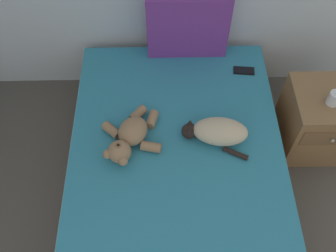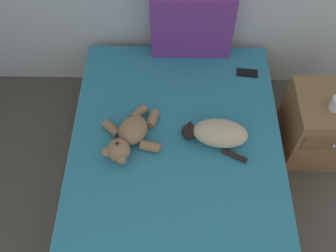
{
  "view_description": "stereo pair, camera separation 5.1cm",
  "coord_description": "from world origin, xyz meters",
  "px_view_note": "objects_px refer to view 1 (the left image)",
  "views": [
    {
      "loc": [
        1.54,
        1.99,
        2.5
      ],
      "look_at": [
        1.56,
        3.32,
        0.56
      ],
      "focal_mm": 40.76,
      "sensor_mm": 36.0,
      "label": 1
    },
    {
      "loc": [
        1.59,
        1.99,
        2.5
      ],
      "look_at": [
        1.56,
        3.32,
        0.56
      ],
      "focal_mm": 40.76,
      "sensor_mm": 36.0,
      "label": 2
    }
  ],
  "objects_px": {
    "cell_phone": "(244,71)",
    "mug": "(335,98)",
    "bed": "(176,172)",
    "teddy_bear": "(129,137)",
    "nightstand": "(318,121)",
    "patterned_cushion": "(188,25)",
    "cat": "(217,132)"
  },
  "relations": [
    {
      "from": "teddy_bear",
      "to": "cell_phone",
      "type": "xyz_separation_m",
      "value": [
        0.79,
        0.59,
        -0.06
      ]
    },
    {
      "from": "cell_phone",
      "to": "mug",
      "type": "xyz_separation_m",
      "value": [
        0.51,
        -0.36,
        0.12
      ]
    },
    {
      "from": "cat",
      "to": "teddy_bear",
      "type": "distance_m",
      "value": 0.54
    },
    {
      "from": "bed",
      "to": "mug",
      "type": "bearing_deg",
      "value": 17.13
    },
    {
      "from": "cat",
      "to": "teddy_bear",
      "type": "bearing_deg",
      "value": -177.15
    },
    {
      "from": "nightstand",
      "to": "cat",
      "type": "bearing_deg",
      "value": -161.81
    },
    {
      "from": "bed",
      "to": "cat",
      "type": "relative_size",
      "value": 4.61
    },
    {
      "from": "teddy_bear",
      "to": "mug",
      "type": "relative_size",
      "value": 3.9
    },
    {
      "from": "bed",
      "to": "nightstand",
      "type": "xyz_separation_m",
      "value": [
        1.02,
        0.36,
        0.04
      ]
    },
    {
      "from": "teddy_bear",
      "to": "cell_phone",
      "type": "height_order",
      "value": "teddy_bear"
    },
    {
      "from": "bed",
      "to": "nightstand",
      "type": "height_order",
      "value": "nightstand"
    },
    {
      "from": "bed",
      "to": "mug",
      "type": "relative_size",
      "value": 16.09
    },
    {
      "from": "cat",
      "to": "mug",
      "type": "xyz_separation_m",
      "value": [
        0.76,
        0.2,
        0.06
      ]
    },
    {
      "from": "patterned_cushion",
      "to": "teddy_bear",
      "type": "distance_m",
      "value": 0.9
    },
    {
      "from": "patterned_cushion",
      "to": "teddy_bear",
      "type": "bearing_deg",
      "value": -116.06
    },
    {
      "from": "nightstand",
      "to": "bed",
      "type": "bearing_deg",
      "value": -160.38
    },
    {
      "from": "teddy_bear",
      "to": "patterned_cushion",
      "type": "bearing_deg",
      "value": 63.94
    },
    {
      "from": "patterned_cushion",
      "to": "cell_phone",
      "type": "relative_size",
      "value": 3.67
    },
    {
      "from": "bed",
      "to": "mug",
      "type": "xyz_separation_m",
      "value": [
        1.01,
        0.31,
        0.37
      ]
    },
    {
      "from": "cell_phone",
      "to": "nightstand",
      "type": "distance_m",
      "value": 0.64
    },
    {
      "from": "bed",
      "to": "patterned_cushion",
      "type": "relative_size",
      "value": 3.4
    },
    {
      "from": "teddy_bear",
      "to": "nightstand",
      "type": "relative_size",
      "value": 0.85
    },
    {
      "from": "bed",
      "to": "teddy_bear",
      "type": "distance_m",
      "value": 0.43
    },
    {
      "from": "cat",
      "to": "nightstand",
      "type": "height_order",
      "value": "cat"
    },
    {
      "from": "bed",
      "to": "nightstand",
      "type": "relative_size",
      "value": 3.49
    },
    {
      "from": "cat",
      "to": "nightstand",
      "type": "relative_size",
      "value": 0.76
    },
    {
      "from": "teddy_bear",
      "to": "cat",
      "type": "bearing_deg",
      "value": 2.85
    },
    {
      "from": "nightstand",
      "to": "mug",
      "type": "bearing_deg",
      "value": -99.89
    },
    {
      "from": "patterned_cushion",
      "to": "cell_phone",
      "type": "bearing_deg",
      "value": -27.2
    },
    {
      "from": "patterned_cushion",
      "to": "cat",
      "type": "bearing_deg",
      "value": -78.88
    },
    {
      "from": "bed",
      "to": "nightstand",
      "type": "distance_m",
      "value": 1.09
    },
    {
      "from": "patterned_cushion",
      "to": "teddy_bear",
      "type": "height_order",
      "value": "patterned_cushion"
    }
  ]
}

